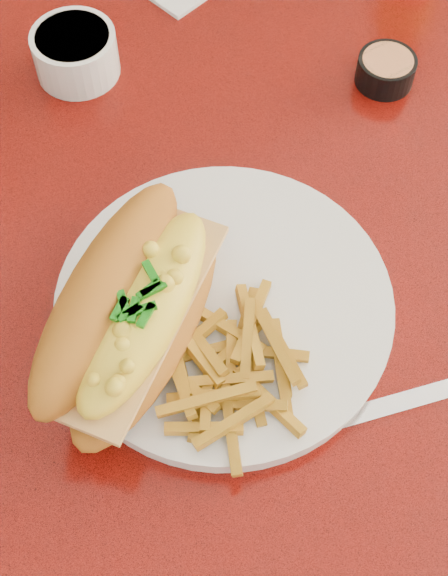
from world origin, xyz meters
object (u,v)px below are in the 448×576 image
object	(u,v)px
mac_hoagie	(132,310)
sauce_cup_right	(386,69)
gravy_ramekin	(75,52)
fork	(299,269)
diner_table	(218,342)
booth_bench_far	(62,47)
dinner_plate	(224,307)

from	to	relation	value
mac_hoagie	sauce_cup_right	distance (m)	0.35
gravy_ramekin	fork	bearing A→B (deg)	-70.63
diner_table	fork	xyz separation A→B (m)	(0.05, -0.05, 0.18)
diner_table	gravy_ramekin	bearing A→B (deg)	101.55
booth_bench_far	sauce_cup_right	size ratio (longest dim) A/B	18.78
diner_table	fork	world-z (taller)	fork
booth_bench_far	mac_hoagie	bearing A→B (deg)	-95.63
booth_bench_far	mac_hoagie	world-z (taller)	booth_bench_far
mac_hoagie	sauce_cup_right	size ratio (longest dim) A/B	3.37
mac_hoagie	gravy_ramekin	bearing A→B (deg)	36.74
booth_bench_far	sauce_cup_right	xyz separation A→B (m)	(0.22, -0.68, 0.50)
diner_table	mac_hoagie	world-z (taller)	mac_hoagie
dinner_plate	fork	xyz separation A→B (m)	(0.07, 0.01, 0.01)
fork	gravy_ramekin	distance (m)	0.30
diner_table	booth_bench_far	xyz separation A→B (m)	(0.00, 0.81, -0.32)
diner_table	booth_bench_far	bearing A→B (deg)	90.00
booth_bench_far	fork	bearing A→B (deg)	-86.54
gravy_ramekin	sauce_cup_right	world-z (taller)	gravy_ramekin
diner_table	sauce_cup_right	xyz separation A→B (m)	(0.22, 0.13, 0.18)
sauce_cup_right	diner_table	bearing A→B (deg)	-149.45
gravy_ramekin	sauce_cup_right	xyz separation A→B (m)	(0.26, -0.11, -0.01)
booth_bench_far	mac_hoagie	distance (m)	1.02
dinner_plate	mac_hoagie	xyz separation A→B (m)	(-0.07, -0.00, 0.05)
dinner_plate	fork	size ratio (longest dim) A/B	1.77
diner_table	fork	bearing A→B (deg)	-41.39
fork	gravy_ramekin	size ratio (longest dim) A/B	1.64
diner_table	gravy_ramekin	xyz separation A→B (m)	(-0.05, 0.24, 0.18)
diner_table	sauce_cup_right	size ratio (longest dim) A/B	19.25
diner_table	fork	size ratio (longest dim) A/B	7.54
dinner_plate	gravy_ramekin	distance (m)	0.30
mac_hoagie	fork	size ratio (longest dim) A/B	1.32
gravy_ramekin	sauce_cup_right	distance (m)	0.29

